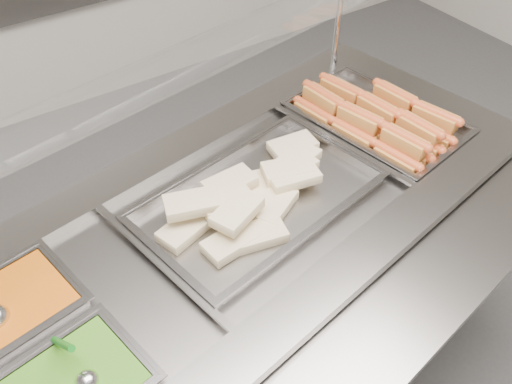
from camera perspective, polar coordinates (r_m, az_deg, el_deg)
steam_counter at (r=1.89m, az=-1.06°, el=-10.81°), size 1.91×1.09×0.86m
tray_rail at (r=1.40m, az=12.87°, el=-12.85°), size 1.74×0.64×0.05m
sneeze_guard at (r=1.48m, az=-7.14°, el=12.47°), size 1.60×0.55×0.42m
pan_hotdogs at (r=1.95m, az=11.83°, el=6.35°), size 0.41×0.58×0.10m
pan_wraps at (r=1.61m, az=0.25°, el=-1.06°), size 0.71×0.49×0.07m
pan_beans at (r=1.49m, az=-23.14°, el=-11.19°), size 0.32×0.28×0.10m
hotdogs_in_buns at (r=1.90m, az=11.81°, el=7.17°), size 0.34×0.52×0.11m
tortilla_wraps at (r=1.58m, az=-0.24°, el=-0.13°), size 0.60×0.35×0.09m
serving_spoon at (r=1.29m, az=-16.92°, el=-17.12°), size 0.06×0.17×0.14m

